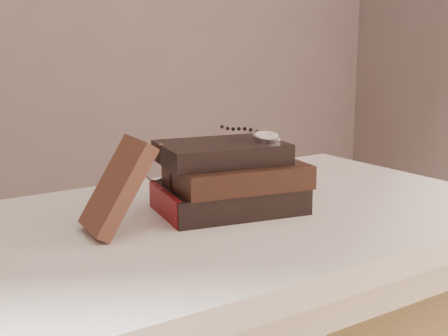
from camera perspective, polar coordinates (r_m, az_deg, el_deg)
table at (r=1.09m, az=0.30°, el=-8.74°), size 1.00×0.60×0.75m
book_stack at (r=1.06m, az=0.52°, el=-1.01°), size 0.26×0.21×0.12m
journal at (r=0.95m, az=-9.67°, el=-1.69°), size 0.11×0.10×0.14m
pocket_watch at (r=1.06m, az=3.73°, el=2.88°), size 0.06×0.15×0.02m
eyeglasses at (r=1.10m, az=-5.15°, el=0.08°), size 0.12×0.13×0.05m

